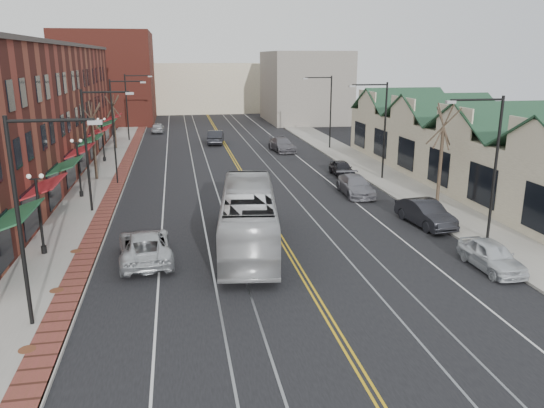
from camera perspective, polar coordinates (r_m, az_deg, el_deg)
name	(u,v)px	position (r m, az deg, el deg)	size (l,w,h in m)	color
ground	(319,303)	(23.02, 5.11, -10.59)	(160.00, 160.00, 0.00)	black
sidewalk_left	(93,197)	(41.63, -18.70, 0.74)	(4.00, 120.00, 0.15)	gray
sidewalk_right	(397,184)	(44.76, 13.28, 2.14)	(4.00, 120.00, 0.15)	gray
building_left	(10,115)	(48.98, -26.32, 8.54)	(10.00, 50.00, 11.00)	maroon
building_right	(467,155)	(47.03, 20.20, 5.01)	(8.00, 36.00, 4.60)	#BCB191
backdrop_left	(108,77)	(90.54, -17.24, 12.88)	(14.00, 18.00, 14.00)	maroon
backdrop_mid	(204,87)	(105.20, -7.31, 12.34)	(22.00, 14.00, 9.00)	#BCB191
backdrop_right	(304,87)	(87.49, 3.51, 12.47)	(12.00, 16.00, 11.00)	slate
streetlight_l_0	(29,202)	(21.23, -24.64, 0.23)	(3.33, 0.25, 8.00)	black
streetlight_l_1	(93,138)	(36.65, -18.74, 6.73)	(3.33, 0.25, 8.00)	black
streetlight_l_2	(117,113)	(52.42, -16.32, 9.34)	(3.33, 0.25, 8.00)	black
streetlight_l_3	(130,100)	(68.30, -15.01, 10.73)	(3.33, 0.25, 8.00)	black
streetlight_r_0	(489,154)	(31.22, 22.34, 4.99)	(3.33, 0.25, 8.00)	black
streetlight_r_1	(380,121)	(45.38, 11.55, 8.78)	(3.33, 0.25, 8.00)	black
streetlight_r_2	(327,104)	(60.47, 5.93, 10.61)	(3.33, 0.25, 8.00)	black
lamppost_l_1	(40,216)	(29.86, -23.70, -1.17)	(0.84, 0.28, 4.27)	black
lamppost_l_2	(79,169)	(41.30, -20.05, 3.54)	(0.84, 0.28, 4.27)	black
lamppost_l_3	(103,141)	(54.94, -17.72, 6.51)	(0.84, 0.28, 4.27)	black
tree_left_near	(93,139)	(46.87, -18.67, 6.62)	(1.78, 1.37, 6.48)	#382B21
tree_left_far	(114,120)	(62.65, -16.65, 8.62)	(1.66, 1.28, 6.02)	#382B21
tree_right_mid	(441,152)	(38.97, 17.76, 5.39)	(1.90, 1.46, 6.93)	#382B21
manhole_near	(27,349)	(21.22, -24.85, -14.01)	(0.60, 0.60, 0.02)	#592D19
manhole_mid	(57,290)	(25.57, -22.16, -8.59)	(0.60, 0.60, 0.02)	#592D19
manhole_far	(76,251)	(30.13, -20.32, -4.77)	(0.60, 0.60, 0.02)	#592D19
traffic_signal	(116,157)	(44.85, -16.48, 4.92)	(0.18, 0.15, 3.80)	black
transit_bus	(248,218)	(28.89, -2.55, -1.47)	(2.81, 12.01, 3.35)	#B5B5B7
parked_suv	(145,246)	(27.95, -13.48, -4.43)	(2.57, 5.58, 1.55)	silver
parked_car_a	(492,256)	(28.24, 22.55, -5.14)	(1.69, 4.20, 1.43)	silver
parked_car_b	(425,213)	(34.14, 16.18, -0.96)	(1.66, 4.77, 1.57)	black
parked_car_c	(355,186)	(40.60, 8.95, 1.97)	(2.03, 5.00, 1.45)	slate
parked_car_d	(342,168)	(47.11, 7.52, 3.82)	(1.57, 3.90, 1.33)	black
distant_car_left	(216,137)	(64.71, -6.06, 7.18)	(1.74, 4.99, 1.65)	black
distant_car_right	(282,145)	(59.06, 1.08, 6.40)	(2.11, 5.18, 1.50)	slate
distant_car_far	(158,128)	(75.57, -12.18, 8.02)	(1.67, 4.14, 1.41)	#9C9DA2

